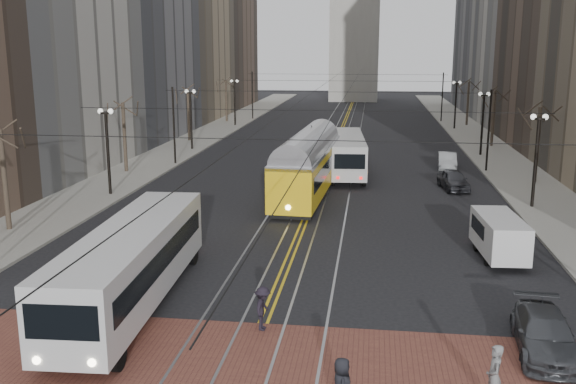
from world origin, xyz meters
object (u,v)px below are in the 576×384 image
(transit_bus, at_px, (132,267))
(sedan_silver, at_px, (447,161))
(cargo_van, at_px, (499,238))
(pedestrian_b, at_px, (494,377))
(streetcar, at_px, (308,170))
(sedan_grey, at_px, (453,180))
(sedan_parked, at_px, (545,334))
(rear_bus, at_px, (347,155))
(pedestrian_d, at_px, (263,308))

(transit_bus, bearing_deg, sedan_silver, 61.40)
(cargo_van, xyz_separation_m, pedestrian_b, (-2.56, -13.39, -0.08))
(sedan_silver, xyz_separation_m, pedestrian_b, (-2.69, -36.64, 0.26))
(transit_bus, relative_size, sedan_silver, 3.03)
(sedan_silver, height_order, pedestrian_b, pedestrian_b)
(streetcar, bearing_deg, transit_bus, -100.21)
(cargo_van, relative_size, pedestrian_b, 2.47)
(sedan_grey, height_order, sedan_parked, sedan_grey)
(rear_bus, relative_size, sedan_parked, 2.58)
(sedan_silver, height_order, sedan_parked, sedan_silver)
(rear_bus, relative_size, pedestrian_b, 6.23)
(rear_bus, bearing_deg, sedan_parked, -79.76)
(streetcar, distance_m, pedestrian_d, 21.50)
(rear_bus, height_order, pedestrian_b, rear_bus)
(sedan_parked, bearing_deg, pedestrian_d, -178.33)
(transit_bus, xyz_separation_m, streetcar, (4.73, 19.98, 0.15))
(rear_bus, distance_m, sedan_parked, 30.76)
(sedan_silver, bearing_deg, streetcar, -129.54)
(sedan_parked, height_order, pedestrian_b, pedestrian_b)
(pedestrian_b, bearing_deg, rear_bus, -170.21)
(sedan_silver, bearing_deg, sedan_grey, -89.07)
(streetcar, height_order, pedestrian_d, streetcar)
(sedan_silver, relative_size, pedestrian_b, 2.21)
(streetcar, bearing_deg, sedan_grey, 20.42)
(rear_bus, height_order, cargo_van, rear_bus)
(transit_bus, height_order, cargo_van, transit_bus)
(sedan_grey, height_order, pedestrian_d, pedestrian_d)
(transit_bus, bearing_deg, rear_bus, 73.27)
(streetcar, bearing_deg, sedan_silver, 49.64)
(rear_bus, xyz_separation_m, sedan_silver, (8.13, 3.21, -0.83))
(sedan_silver, bearing_deg, sedan_parked, -86.82)
(transit_bus, relative_size, pedestrian_b, 6.70)
(streetcar, relative_size, rear_bus, 1.25)
(pedestrian_d, bearing_deg, transit_bus, 78.38)
(rear_bus, height_order, sedan_silver, rear_bus)
(transit_bus, xyz_separation_m, sedan_silver, (15.15, 30.98, -0.88))
(cargo_van, height_order, sedan_grey, cargo_van)
(transit_bus, xyz_separation_m, pedestrian_d, (5.31, -1.50, -0.75))
(cargo_van, height_order, sedan_silver, cargo_van)
(sedan_grey, bearing_deg, pedestrian_b, -103.48)
(sedan_grey, height_order, sedan_silver, sedan_grey)
(streetcar, xyz_separation_m, rear_bus, (2.30, 7.80, -0.19))
(streetcar, height_order, sedan_parked, streetcar)
(transit_bus, bearing_deg, pedestrian_b, -26.95)
(streetcar, bearing_deg, cargo_van, -46.83)
(cargo_van, distance_m, pedestrian_b, 13.63)
(transit_bus, relative_size, sedan_grey, 3.11)
(transit_bus, bearing_deg, streetcar, 74.15)
(transit_bus, bearing_deg, cargo_van, 24.69)
(sedan_silver, bearing_deg, transit_bus, -112.14)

